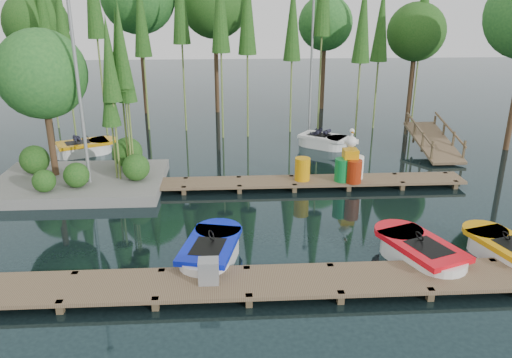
{
  "coord_description": "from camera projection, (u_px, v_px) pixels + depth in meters",
  "views": [
    {
      "loc": [
        -0.43,
        -15.02,
        6.75
      ],
      "look_at": [
        0.5,
        0.5,
        1.1
      ],
      "focal_mm": 35.0,
      "sensor_mm": 36.0,
      "label": 1
    }
  ],
  "objects": [
    {
      "name": "island",
      "position": [
        64.0,
        103.0,
        18.06
      ],
      "size": [
        6.2,
        4.2,
        6.75
      ],
      "color": "slate",
      "rests_on": "ground"
    },
    {
      "name": "lamp_island",
      "position": [
        77.0,
        76.0,
        17.0
      ],
      "size": [
        0.3,
        0.3,
        7.25
      ],
      "color": "gray",
      "rests_on": "ground"
    },
    {
      "name": "boat_yellow_near",
      "position": [
        506.0,
        252.0,
        13.55
      ],
      "size": [
        1.92,
        2.95,
        0.92
      ],
      "rotation": [
        0.0,
        0.0,
        0.36
      ],
      "color": "white",
      "rests_on": "ground"
    },
    {
      "name": "seagull_post",
      "position": [
        350.0,
        166.0,
        18.71
      ],
      "size": [
        0.48,
        0.26,
        0.78
      ],
      "color": "gray",
      "rests_on": "far_dock"
    },
    {
      "name": "lamp_rear",
      "position": [
        312.0,
        50.0,
        25.51
      ],
      "size": [
        0.3,
        0.3,
        7.25
      ],
      "color": "gray",
      "rests_on": "ground"
    },
    {
      "name": "near_dock",
      "position": [
        248.0,
        283.0,
        12.12
      ],
      "size": [
        18.0,
        1.5,
        0.5
      ],
      "color": "brown",
      "rests_on": "ground"
    },
    {
      "name": "tree_screen",
      "position": [
        191.0,
        12.0,
        24.15
      ],
      "size": [
        34.42,
        18.53,
        10.31
      ],
      "color": "#48311E",
      "rests_on": "ground"
    },
    {
      "name": "far_dock",
      "position": [
        266.0,
        182.0,
        18.74
      ],
      "size": [
        15.0,
        1.2,
        0.5
      ],
      "color": "brown",
      "rests_on": "ground"
    },
    {
      "name": "boat_white_far",
      "position": [
        324.0,
        141.0,
        23.94
      ],
      "size": [
        2.9,
        2.58,
        1.28
      ],
      "rotation": [
        0.0,
        0.0,
        0.07
      ],
      "color": "white",
      "rests_on": "ground"
    },
    {
      "name": "boat_blue",
      "position": [
        211.0,
        253.0,
        13.46
      ],
      "size": [
        1.92,
        3.11,
        0.97
      ],
      "rotation": [
        0.0,
        0.0,
        -0.23
      ],
      "color": "white",
      "rests_on": "ground"
    },
    {
      "name": "ramp",
      "position": [
        433.0,
        141.0,
        22.82
      ],
      "size": [
        1.5,
        3.94,
        1.49
      ],
      "color": "brown",
      "rests_on": "ground"
    },
    {
      "name": "yellow_barrel",
      "position": [
        302.0,
        169.0,
        18.65
      ],
      "size": [
        0.57,
        0.57,
        0.86
      ],
      "primitive_type": "cylinder",
      "color": "orange",
      "rests_on": "far_dock"
    },
    {
      "name": "drum_cluster",
      "position": [
        351.0,
        166.0,
        18.55
      ],
      "size": [
        1.15,
        1.06,
        1.99
      ],
      "color": "#0D7A31",
      "rests_on": "far_dock"
    },
    {
      "name": "boat_red",
      "position": [
        420.0,
        254.0,
        13.38
      ],
      "size": [
        2.31,
        3.26,
        1.0
      ],
      "rotation": [
        0.0,
        0.0,
        0.37
      ],
      "color": "white",
      "rests_on": "ground"
    },
    {
      "name": "ground_plane",
      "position": [
        242.0,
        216.0,
        16.42
      ],
      "size": [
        90.0,
        90.0,
        0.0
      ],
      "primitive_type": "plane",
      "color": "#192C2F"
    },
    {
      "name": "boat_yellow_far",
      "position": [
        84.0,
        148.0,
        22.8
      ],
      "size": [
        3.09,
        2.35,
        1.41
      ],
      "rotation": [
        0.0,
        0.0,
        0.09
      ],
      "color": "white",
      "rests_on": "ground"
    },
    {
      "name": "utility_cabinet",
      "position": [
        209.0,
        271.0,
        11.94
      ],
      "size": [
        0.49,
        0.41,
        0.59
      ],
      "primitive_type": "cube",
      "color": "gray",
      "rests_on": "near_dock"
    }
  ]
}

